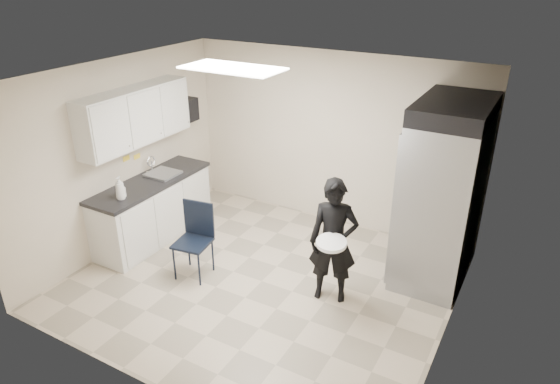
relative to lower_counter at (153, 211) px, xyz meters
The scene contains 21 objects.
floor 2.01m from the lower_counter, ahead, with size 4.50×4.50×0.00m, color tan.
ceiling 2.92m from the lower_counter, ahead, with size 4.50×4.50×0.00m, color silver.
back_wall 2.79m from the lower_counter, 42.71° to the left, with size 4.50×4.50×0.00m, color beige.
left_wall 0.94m from the lower_counter, 146.31° to the right, with size 4.00×4.00×0.00m, color beige.
right_wall 4.29m from the lower_counter, ahead, with size 4.00×4.00×0.00m, color beige.
ceiling_panel 2.54m from the lower_counter, ahead, with size 1.20×0.60×0.02m, color white.
lower_counter is the anchor object (origin of this frame).
countertop 0.46m from the lower_counter, 90.00° to the left, with size 0.64×1.95×0.05m, color black.
sink 0.51m from the lower_counter, 85.43° to the left, with size 0.42×0.40×0.14m, color gray.
faucet 0.67m from the lower_counter, 125.75° to the left, with size 0.02×0.02×0.24m, color silver.
upper_cabinets 1.40m from the lower_counter, behind, with size 0.35×1.80×0.75m, color silver.
towel_dispenser 1.67m from the lower_counter, 99.38° to the left, with size 0.22×0.30×0.35m, color black.
notice_sticker_left 0.85m from the lower_counter, 161.21° to the right, with size 0.00×0.12×0.07m, color yellow.
notice_sticker_right 0.81m from the lower_counter, 161.21° to the left, with size 0.00×0.12×0.07m, color yellow.
commercial_fridge 3.98m from the lower_counter, 15.88° to the left, with size 0.80×1.35×2.10m, color gray.
fridge_compressor 4.31m from the lower_counter, 15.88° to the left, with size 0.80×1.35×0.20m, color black.
folding_chair 1.22m from the lower_counter, 24.17° to the right, with size 0.42×0.42×0.95m, color black.
man_tuxedo 2.86m from the lower_counter, ahead, with size 0.56×0.38×1.54m, color black.
bucket_lid 2.97m from the lower_counter, ahead, with size 0.34×0.34×0.04m, color white.
soap_bottle_a 0.90m from the lower_counter, 81.45° to the right, with size 0.12×0.12×0.31m, color white.
soap_bottle_b 0.81m from the lower_counter, 85.85° to the right, with size 0.09×0.09×0.19m, color #B6B5C2.
Camera 1 is at (2.80, -4.49, 3.73)m, focal length 32.00 mm.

